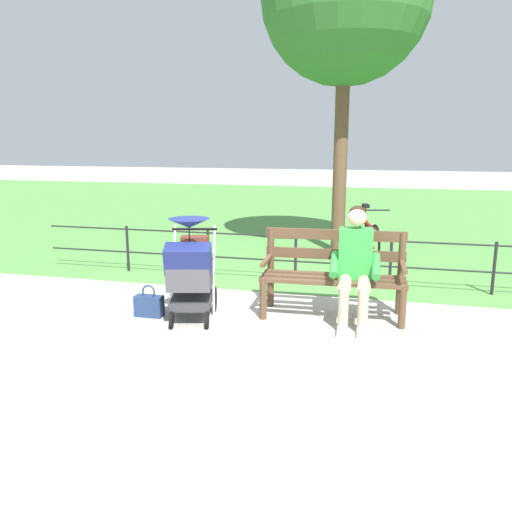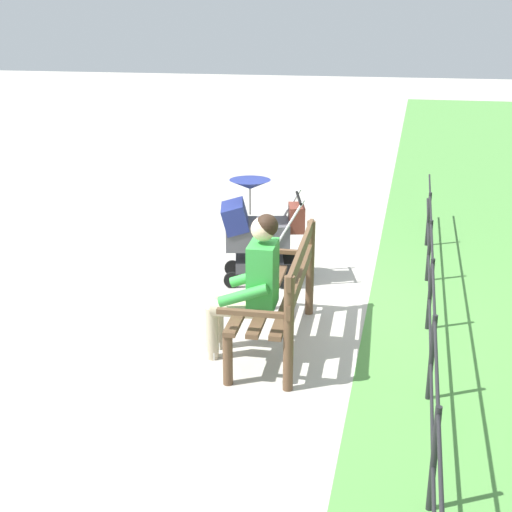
% 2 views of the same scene
% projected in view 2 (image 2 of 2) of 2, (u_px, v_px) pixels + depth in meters
% --- Properties ---
extents(ground_plane, '(60.00, 60.00, 0.00)m').
position_uv_depth(ground_plane, '(282.00, 315.00, 6.74)').
color(ground_plane, '#ADA89E').
extents(park_bench, '(1.62, 0.67, 0.96)m').
position_uv_depth(park_bench, '(282.00, 291.00, 5.94)').
color(park_bench, brown).
rests_on(park_bench, ground).
extents(person_on_bench, '(0.55, 0.74, 1.28)m').
position_uv_depth(person_on_bench, '(250.00, 283.00, 5.71)').
color(person_on_bench, tan).
rests_on(person_on_bench, ground).
extents(stroller, '(0.69, 0.97, 1.15)m').
position_uv_depth(stroller, '(257.00, 230.00, 7.42)').
color(stroller, black).
rests_on(stroller, ground).
extents(handbag, '(0.32, 0.14, 0.37)m').
position_uv_depth(handbag, '(266.00, 256.00, 8.05)').
color(handbag, navy).
rests_on(handbag, ground).
extents(park_fence, '(7.76, 0.04, 0.70)m').
position_uv_depth(park_fence, '(431.00, 299.00, 6.05)').
color(park_fence, black).
rests_on(park_fence, ground).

